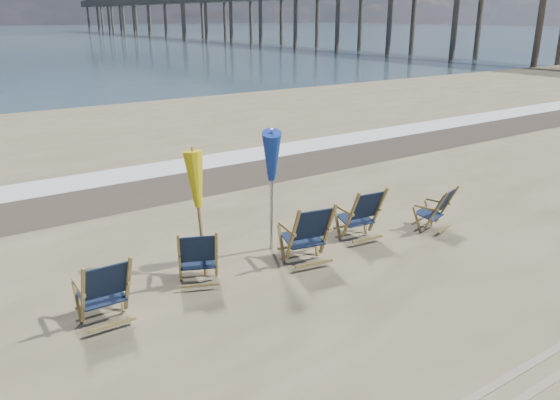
% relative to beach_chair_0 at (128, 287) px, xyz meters
% --- Properties ---
extents(surf_foam, '(200.00, 1.40, 0.01)m').
position_rel_beach_chair_0_xyz_m(surf_foam, '(2.97, 6.95, -0.51)').
color(surf_foam, silver).
rests_on(surf_foam, ground).
extents(wet_sand_strip, '(200.00, 2.60, 0.00)m').
position_rel_beach_chair_0_xyz_m(wet_sand_strip, '(2.97, 5.45, -0.51)').
color(wet_sand_strip, '#42362A').
rests_on(wet_sand_strip, ground).
extents(beach_chair_0, '(0.67, 0.75, 1.02)m').
position_rel_beach_chair_0_xyz_m(beach_chair_0, '(0.00, 0.00, 0.00)').
color(beach_chair_0, '#121D35').
rests_on(beach_chair_0, ground).
extents(beach_chair_1, '(0.84, 0.88, 0.96)m').
position_rel_beach_chair_0_xyz_m(beach_chair_1, '(1.42, 0.23, -0.03)').
color(beach_chair_1, '#121D35').
rests_on(beach_chair_1, ground).
extents(beach_chair_2, '(0.85, 0.92, 1.11)m').
position_rel_beach_chair_0_xyz_m(beach_chair_2, '(3.28, -0.07, 0.04)').
color(beach_chair_2, '#121D35').
rests_on(beach_chair_2, ground).
extents(beach_chair_3, '(0.75, 0.83, 1.04)m').
position_rel_beach_chair_0_xyz_m(beach_chair_3, '(4.67, 0.22, 0.01)').
color(beach_chair_3, '#121D35').
rests_on(beach_chair_3, ground).
extents(beach_chair_4, '(0.72, 0.77, 0.88)m').
position_rel_beach_chair_0_xyz_m(beach_chair_4, '(6.14, -0.12, -0.07)').
color(beach_chair_4, '#121D35').
rests_on(beach_chair_4, ground).
extents(umbrella_yellow, '(0.30, 0.30, 1.95)m').
position_rel_beach_chair_0_xyz_m(umbrella_yellow, '(1.42, 0.73, 0.93)').
color(umbrella_yellow, olive).
rests_on(umbrella_yellow, ground).
extents(umbrella_blue, '(0.30, 0.30, 2.33)m').
position_rel_beach_chair_0_xyz_m(umbrella_blue, '(2.66, 0.63, 1.28)').
color(umbrella_blue, '#A5A5AD').
rests_on(umbrella_blue, ground).
extents(fishing_pier, '(4.40, 140.00, 9.30)m').
position_rel_beach_chair_0_xyz_m(fishing_pier, '(40.97, 72.65, 4.14)').
color(fishing_pier, brown).
rests_on(fishing_pier, ground).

